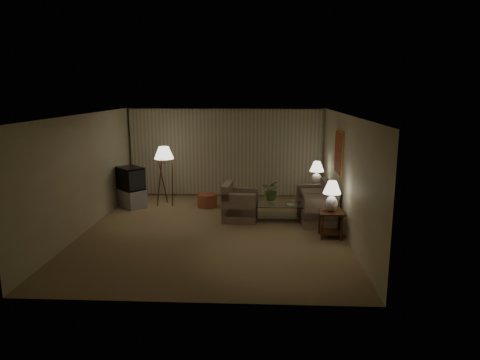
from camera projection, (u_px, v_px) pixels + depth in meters
name	position (u px, v px, depth m)	size (l,w,h in m)	color
ground	(214.00, 230.00, 10.06)	(7.00, 7.00, 0.00)	#8E704E
room_shell	(220.00, 148.00, 11.17)	(6.04, 7.02, 2.72)	beige
sofa	(316.00, 205.00, 10.85)	(1.72, 0.95, 0.73)	gray
armchair	(240.00, 205.00, 10.82)	(1.00, 0.96, 0.74)	gray
side_table_near	(331.00, 220.00, 9.51)	(0.53, 0.53, 0.60)	#371B0F
side_table_far	(316.00, 193.00, 12.06)	(0.47, 0.39, 0.60)	#371B0F
table_lamp_near	(332.00, 194.00, 9.39)	(0.40, 0.40, 0.69)	white
table_lamp_far	(317.00, 171.00, 11.93)	(0.40, 0.40, 0.69)	white
coffee_table	(278.00, 209.00, 10.81)	(1.22, 0.67, 0.41)	silver
tv_cabinet	(132.00, 198.00, 12.05)	(0.97, 0.97, 0.50)	#A3A3A6
crt_tv	(130.00, 178.00, 11.93)	(0.90, 0.90, 0.64)	black
floor_lamp	(165.00, 175.00, 12.09)	(0.55, 0.55, 1.68)	#371B0F
ottoman	(207.00, 200.00, 12.04)	(0.55, 0.55, 0.37)	#9A4734
vase	(272.00, 201.00, 10.78)	(0.16, 0.16, 0.17)	white
flowers	(272.00, 187.00, 10.70)	(0.47, 0.41, 0.52)	#4E7534
book	(288.00, 205.00, 10.68)	(0.16, 0.21, 0.02)	olive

